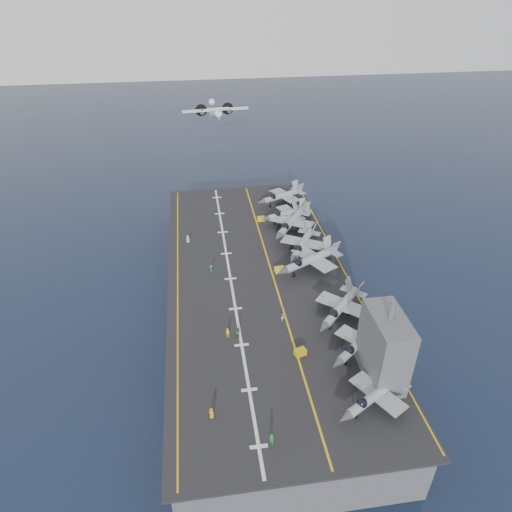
{
  "coord_description": "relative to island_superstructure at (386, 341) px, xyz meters",
  "views": [
    {
      "loc": [
        -11.89,
        -78.01,
        66.05
      ],
      "look_at": [
        0.0,
        4.0,
        13.0
      ],
      "focal_mm": 32.0,
      "sensor_mm": 36.0,
      "label": 1
    }
  ],
  "objects": [
    {
      "name": "crew_3",
      "position": [
        -24.81,
        32.87,
        -6.55
      ],
      "size": [
        0.82,
        1.18,
        1.91
      ],
      "primitive_type": "imported",
      "color": "#1D8932",
      "rests_on": "flight_deck"
    },
    {
      "name": "fighter_jet_6",
      "position": [
        -4.46,
        47.76,
        -4.71
      ],
      "size": [
        17.82,
        19.28,
        5.57
      ],
      "primitive_type": null,
      "color": "gray",
      "rests_on": "flight_deck"
    },
    {
      "name": "tow_cart_c",
      "position": [
        -10.71,
        54.55,
        -6.94
      ],
      "size": [
        1.93,
        1.31,
        1.12
      ],
      "primitive_type": null,
      "color": "gold",
      "rests_on": "flight_deck"
    },
    {
      "name": "tow_cart_a",
      "position": [
        -11.48,
        6.29,
        -6.92
      ],
      "size": [
        2.21,
        1.77,
        1.15
      ],
      "primitive_type": null,
      "color": "#C3980F",
      "rests_on": "flight_deck"
    },
    {
      "name": "landing_centerline",
      "position": [
        -21.0,
        30.0,
        -7.48
      ],
      "size": [
        0.5,
        90.0,
        0.02
      ],
      "primitive_type": "cube",
      "color": "silver",
      "rests_on": "flight_deck"
    },
    {
      "name": "fighter_jet_5",
      "position": [
        -3.83,
        37.75,
        -4.88
      ],
      "size": [
        16.28,
        18.1,
        5.24
      ],
      "primitive_type": null,
      "color": "#A2AAB3",
      "rests_on": "flight_deck"
    },
    {
      "name": "fighter_jet_8",
      "position": [
        -3.43,
        63.57,
        -4.96
      ],
      "size": [
        17.39,
        15.12,
        5.07
      ],
      "primitive_type": null,
      "color": "#9199A1",
      "rests_on": "flight_deck"
    },
    {
      "name": "crew_0",
      "position": [
        -27.05,
        -4.29,
        -6.57
      ],
      "size": [
        1.33,
        1.32,
        1.87
      ],
      "primitive_type": "imported",
      "color": "gold",
      "rests_on": "flight_deck"
    },
    {
      "name": "fighter_jet_0",
      "position": [
        -3.02,
        -5.53,
        -5.19
      ],
      "size": [
        15.95,
        14.31,
        4.62
      ],
      "primitive_type": null,
      "color": "#979FA6",
      "rests_on": "flight_deck"
    },
    {
      "name": "tow_cart_b",
      "position": [
        -10.32,
        31.01,
        -6.91
      ],
      "size": [
        2.18,
        1.63,
        1.18
      ],
      "primitive_type": null,
      "color": "yellow",
      "rests_on": "flight_deck"
    },
    {
      "name": "deck_edge_stbd",
      "position": [
        3.5,
        30.0,
        -7.48
      ],
      "size": [
        0.25,
        90.0,
        0.02
      ],
      "primitive_type": "cube",
      "color": "gold",
      "rests_on": "flight_deck"
    },
    {
      "name": "deck_edge_port",
      "position": [
        -32.0,
        30.0,
        -7.48
      ],
      "size": [
        0.25,
        90.0,
        0.02
      ],
      "primitive_type": "cube",
      "color": "gold",
      "rests_on": "flight_deck"
    },
    {
      "name": "fighter_jet_2",
      "position": [
        -1.89,
        14.83,
        -4.93
      ],
      "size": [
        17.3,
        17.56,
        5.14
      ],
      "primitive_type": null,
      "color": "gray",
      "rests_on": "flight_deck"
    },
    {
      "name": "foul_line",
      "position": [
        -12.0,
        30.0,
        -7.48
      ],
      "size": [
        0.35,
        90.0,
        0.02
      ],
      "primitive_type": "cube",
      "color": "gold",
      "rests_on": "flight_deck"
    },
    {
      "name": "island_superstructure",
      "position": [
        0.0,
        0.0,
        0.0
      ],
      "size": [
        5.0,
        10.0,
        15.0
      ],
      "primitive_type": null,
      "color": "#56595E",
      "rests_on": "flight_deck"
    },
    {
      "name": "crew_2",
      "position": [
        -21.35,
        12.3,
        -6.49
      ],
      "size": [
        1.38,
        1.45,
        2.01
      ],
      "primitive_type": "imported",
      "color": "#247B37",
      "rests_on": "flight_deck"
    },
    {
      "name": "ground",
      "position": [
        -15.0,
        30.0,
        -17.9
      ],
      "size": [
        500.0,
        500.0,
        0.0
      ],
      "primitive_type": "plane",
      "color": "#142135",
      "rests_on": "ground"
    },
    {
      "name": "fighter_jet_7",
      "position": [
        -3.97,
        53.38,
        -5.1
      ],
      "size": [
        16.17,
        13.45,
        4.8
      ],
      "primitive_type": null,
      "color": "#9FA6B0",
      "rests_on": "flight_deck"
    },
    {
      "name": "flight_deck",
      "position": [
        -15.0,
        30.0,
        -7.7
      ],
      "size": [
        38.0,
        92.0,
        0.4
      ],
      "primitive_type": "cube",
      "color": "black",
      "rests_on": "hull"
    },
    {
      "name": "crew_6",
      "position": [
        -19.21,
        -9.88,
        -6.48
      ],
      "size": [
        1.42,
        1.45,
        2.04
      ],
      "primitive_type": "imported",
      "color": "#23812E",
      "rests_on": "flight_deck"
    },
    {
      "name": "transport_plane",
      "position": [
        -19.23,
        87.67,
        11.2
      ],
      "size": [
        20.46,
        14.82,
        4.59
      ],
      "primitive_type": null,
      "color": "silver"
    },
    {
      "name": "fighter_jet_1",
      "position": [
        -1.66,
        5.39,
        -5.16
      ],
      "size": [
        16.1,
        15.43,
        4.67
      ],
      "primitive_type": null,
      "color": "#A0A7B1",
      "rests_on": "flight_deck"
    },
    {
      "name": "crew_1",
      "position": [
        -23.17,
        12.34,
        -6.53
      ],
      "size": [
        1.38,
        1.19,
        1.95
      ],
      "primitive_type": "imported",
      "color": "yellow",
      "rests_on": "flight_deck"
    },
    {
      "name": "crew_5",
      "position": [
        -29.51,
        46.25,
        -6.56
      ],
      "size": [
        1.25,
        0.95,
        1.88
      ],
      "primitive_type": "imported",
      "color": "silver",
      "rests_on": "flight_deck"
    },
    {
      "name": "hull",
      "position": [
        -15.0,
        30.0,
        -12.9
      ],
      "size": [
        36.0,
        90.0,
        10.0
      ],
      "primitive_type": "cube",
      "color": "#56595E",
      "rests_on": "ground"
    },
    {
      "name": "crew_7",
      "position": [
        -12.71,
        15.24,
        -6.68
      ],
      "size": [
        0.87,
        1.11,
        1.63
      ],
      "primitive_type": "imported",
      "color": "silver",
      "rests_on": "flight_deck"
    },
    {
      "name": "fighter_jet_4",
      "position": [
        -3.68,
        30.84,
        -4.68
      ],
      "size": [
        19.41,
        17.13,
        5.64
      ],
      "primitive_type": null,
      "color": "gray",
      "rests_on": "flight_deck"
    }
  ]
}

